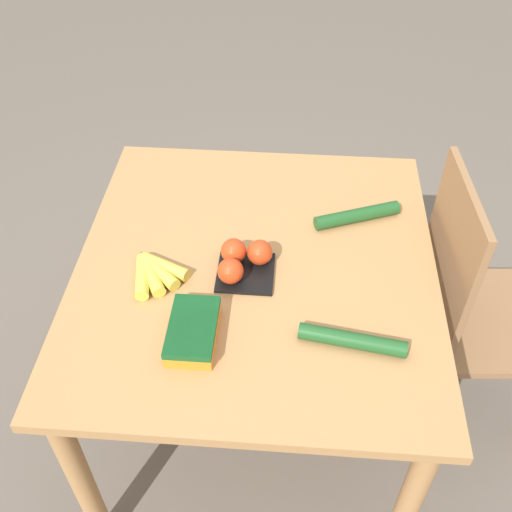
# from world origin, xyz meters

# --- Properties ---
(ground_plane) EXTENTS (12.00, 12.00, 0.00)m
(ground_plane) POSITION_xyz_m (0.00, 0.00, 0.00)
(ground_plane) COLOR #665B51
(dining_table) EXTENTS (1.05, 0.97, 0.74)m
(dining_table) POSITION_xyz_m (0.00, 0.00, 0.63)
(dining_table) COLOR #B27F4C
(dining_table) RESTS_ON ground_plane
(chair) EXTENTS (0.45, 0.43, 0.95)m
(chair) POSITION_xyz_m (-0.10, 0.66, 0.49)
(chair) COLOR #8E6642
(chair) RESTS_ON ground_plane
(banana_bunch) EXTENTS (0.16, 0.15, 0.04)m
(banana_bunch) POSITION_xyz_m (0.07, -0.26, 0.75)
(banana_bunch) COLOR brown
(banana_bunch) RESTS_ON dining_table
(tomato_pack) EXTENTS (0.15, 0.15, 0.08)m
(tomato_pack) POSITION_xyz_m (0.03, -0.03, 0.77)
(tomato_pack) COLOR black
(tomato_pack) RESTS_ON dining_table
(carrot_bag) EXTENTS (0.19, 0.11, 0.05)m
(carrot_bag) POSITION_xyz_m (0.26, -0.13, 0.77)
(carrot_bag) COLOR orange
(carrot_bag) RESTS_ON dining_table
(cucumber_near) EXTENTS (0.13, 0.25, 0.04)m
(cucumber_near) POSITION_xyz_m (-0.20, 0.28, 0.76)
(cucumber_near) COLOR #1E5123
(cucumber_near) RESTS_ON dining_table
(cucumber_far) EXTENTS (0.08, 0.26, 0.04)m
(cucumber_far) POSITION_xyz_m (0.25, 0.25, 0.76)
(cucumber_far) COLOR #1E5123
(cucumber_far) RESTS_ON dining_table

